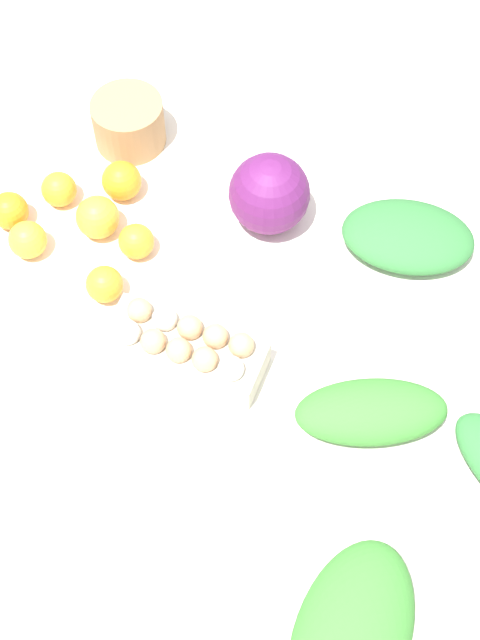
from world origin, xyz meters
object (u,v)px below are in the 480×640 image
at_px(cabbage_purple, 269,194).
at_px(orange_3, 59,189).
at_px(greens_bunch_kale, 371,412).
at_px(orange_5, 28,240).
at_px(orange_6, 136,241).
at_px(orange_2, 104,284).
at_px(paper_bag, 129,123).
at_px(egg_carton, 185,347).
at_px(orange_1, 10,211).
at_px(greens_bunch_chard, 408,236).
at_px(greens_bunch_scallion, 352,637).
at_px(orange_4, 122,181).
at_px(orange_0, 98,217).

height_order(cabbage_purple, orange_3, cabbage_purple).
distance_m(greens_bunch_kale, orange_5, 0.69).
bearing_deg(orange_6, orange_2, -64.08).
height_order(cabbage_purple, paper_bag, cabbage_purple).
relative_size(egg_carton, orange_1, 4.01).
distance_m(greens_bunch_kale, orange_6, 0.53).
distance_m(cabbage_purple, paper_bag, 0.34).
distance_m(greens_bunch_chard, orange_2, 0.55).
relative_size(greens_bunch_scallion, orange_6, 4.42).
distance_m(greens_bunch_kale, greens_bunch_chard, 0.36).
xyz_separation_m(orange_4, orange_5, (0.02, -0.21, -0.00)).
xyz_separation_m(orange_3, orange_6, (0.19, 0.05, -0.00)).
relative_size(greens_bunch_kale, greens_bunch_chard, 1.03).
height_order(cabbage_purple, greens_bunch_kale, cabbage_purple).
xyz_separation_m(egg_carton, greens_bunch_scallion, (0.52, -0.07, 0.00)).
bearing_deg(orange_2, egg_carton, 12.50).
height_order(greens_bunch_kale, orange_5, greens_bunch_kale).
distance_m(cabbage_purple, greens_bunch_scallion, 0.77).
bearing_deg(egg_carton, greens_bunch_kale, -179.38).
relative_size(orange_3, orange_4, 0.88).
relative_size(egg_carton, orange_4, 3.74).
height_order(greens_bunch_scallion, orange_6, greens_bunch_scallion).
height_order(greens_bunch_chard, orange_3, same).
distance_m(orange_0, orange_5, 0.13).
xyz_separation_m(orange_2, orange_6, (-0.05, 0.10, -0.00)).
xyz_separation_m(greens_bunch_scallion, orange_4, (-0.90, 0.17, -0.01)).
relative_size(paper_bag, greens_bunch_kale, 0.56).
distance_m(egg_carton, orange_3, 0.43).
bearing_deg(orange_0, greens_bunch_kale, 15.03).
relative_size(greens_bunch_kale, orange_3, 3.73).
height_order(orange_0, orange_5, orange_0).
bearing_deg(orange_4, greens_bunch_scallion, -10.84).
height_order(orange_4, orange_6, orange_4).
bearing_deg(cabbage_purple, orange_5, -115.98).
bearing_deg(greens_bunch_kale, egg_carton, -146.34).
relative_size(orange_4, orange_6, 1.15).
bearing_deg(cabbage_purple, greens_bunch_chard, 39.94).
height_order(egg_carton, orange_5, egg_carton).
distance_m(orange_1, orange_4, 0.21).
bearing_deg(orange_6, orange_0, -159.27).
height_order(orange_2, orange_4, orange_4).
xyz_separation_m(orange_1, orange_6, (0.19, 0.15, -0.00)).
relative_size(paper_bag, orange_5, 2.01).
height_order(greens_bunch_scallion, orange_3, greens_bunch_scallion).
height_order(paper_bag, greens_bunch_scallion, paper_bag).
xyz_separation_m(greens_bunch_kale, greens_bunch_chard, (-0.23, 0.28, -0.00)).
height_order(greens_bunch_scallion, orange_5, greens_bunch_scallion).
relative_size(egg_carton, greens_bunch_kale, 1.14).
height_order(orange_3, orange_6, orange_3).
bearing_deg(greens_bunch_chard, orange_5, -124.83).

